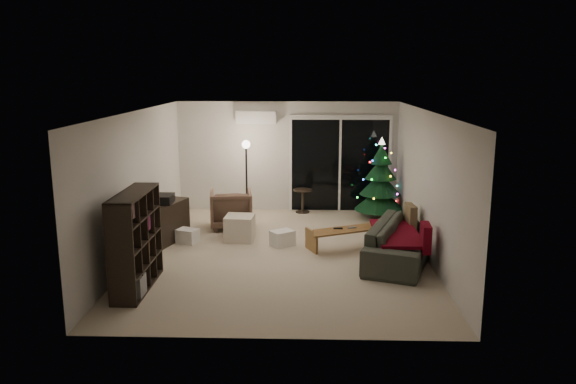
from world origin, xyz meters
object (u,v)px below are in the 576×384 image
Objects in this scene: armchair at (231,209)px; sofa at (402,242)px; media_cabinet at (163,223)px; coffee_table at (346,240)px; christmas_tree at (381,178)px; bookshelf at (124,241)px.

armchair reaches higher than sofa.
media_cabinet reaches higher than coffee_table.
armchair is 2.73m from coffee_table.
media_cabinet is 4.40m from sofa.
coffee_table is 0.73× the size of christmas_tree.
bookshelf is 4.53m from sofa.
bookshelf is 3.90m from coffee_table.
bookshelf reaches higher than sofa.
sofa is 1.28× the size of christmas_tree.
coffee_table is at bearing 9.75° from media_cabinet.
armchair reaches higher than media_cabinet.
armchair is at bearing 60.48° from media_cabinet.
media_cabinet is at bearing 147.71° from coffee_table.
coffee_table is at bearing 81.77° from sofa.
coffee_table is at bearing 12.23° from bookshelf.
bookshelf is 0.82× the size of christmas_tree.
media_cabinet is 1.56m from armchair.
media_cabinet is 0.53× the size of sofa.
christmas_tree reaches higher than media_cabinet.
bookshelf reaches higher than armchair.
bookshelf is 3.56m from armchair.
media_cabinet is (0.00, 2.28, -0.35)m from bookshelf.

